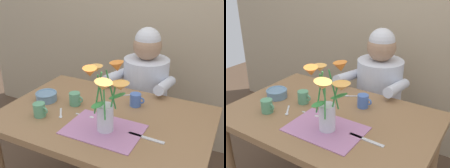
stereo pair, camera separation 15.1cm
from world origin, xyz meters
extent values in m
cube|color=tan|center=(0.00, 1.05, 1.25)|extent=(4.00, 0.10, 2.50)
cube|color=olive|center=(0.00, 0.00, 0.72)|extent=(1.20, 0.80, 0.04)
cylinder|color=olive|center=(-0.54, 0.34, 0.35)|extent=(0.06, 0.06, 0.70)
cylinder|color=olive|center=(0.54, 0.34, 0.35)|extent=(0.06, 0.06, 0.70)
cylinder|color=#4C4C56|center=(0.03, 0.62, 0.20)|extent=(0.30, 0.30, 0.40)
cylinder|color=silver|center=(0.03, 0.62, 0.65)|extent=(0.34, 0.34, 0.50)
sphere|color=#A37A5B|center=(0.03, 0.62, 1.00)|extent=(0.21, 0.21, 0.21)
sphere|color=silver|center=(0.03, 0.62, 1.04)|extent=(0.19, 0.19, 0.19)
cylinder|color=silver|center=(-0.16, 0.48, 0.78)|extent=(0.07, 0.33, 0.12)
cylinder|color=silver|center=(0.22, 0.48, 0.78)|extent=(0.07, 0.33, 0.12)
cube|color=#B275A3|center=(0.07, -0.14, 0.74)|extent=(0.40, 0.28, 0.00)
cylinder|color=silver|center=(0.08, -0.14, 0.81)|extent=(0.09, 0.09, 0.15)
cylinder|color=#388E42|center=(0.12, -0.13, 0.92)|extent=(0.02, 0.06, 0.15)
cone|color=#EFA84C|center=(0.15, -0.12, 1.00)|extent=(0.12, 0.12, 0.04)
sphere|color=#E5D14C|center=(0.15, -0.12, 1.00)|extent=(0.02, 0.02, 0.02)
cylinder|color=#388E42|center=(0.09, -0.09, 0.95)|extent=(0.05, 0.03, 0.22)
cone|color=orange|center=(0.10, -0.04, 1.06)|extent=(0.10, 0.10, 0.06)
sphere|color=#E5D14C|center=(0.10, -0.04, 1.07)|extent=(0.02, 0.02, 0.02)
cylinder|color=#388E42|center=(0.04, -0.11, 0.95)|extent=(0.01, 0.07, 0.20)
cone|color=#EFA84C|center=(0.00, -0.08, 1.05)|extent=(0.10, 0.10, 0.03)
sphere|color=#E5D14C|center=(0.00, -0.08, 1.06)|extent=(0.02, 0.02, 0.02)
cylinder|color=#388E42|center=(0.05, -0.17, 0.96)|extent=(0.05, 0.01, 0.23)
cone|color=orange|center=(0.03, -0.19, 1.08)|extent=(0.10, 0.10, 0.05)
sphere|color=#E5D14C|center=(0.03, -0.19, 1.08)|extent=(0.02, 0.02, 0.02)
cylinder|color=#388E42|center=(0.10, -0.18, 0.94)|extent=(0.05, 0.07, 0.18)
cone|color=#EFA84C|center=(0.11, -0.22, 1.03)|extent=(0.11, 0.10, 0.05)
sphere|color=#E5D14C|center=(0.11, -0.22, 1.04)|extent=(0.02, 0.02, 0.02)
ellipsoid|color=#388E42|center=(0.13, -0.11, 0.94)|extent=(0.10, 0.08, 0.04)
ellipsoid|color=#388E42|center=(0.07, -0.20, 0.92)|extent=(0.05, 0.09, 0.02)
cylinder|color=#6689A8|center=(-0.42, 0.00, 0.77)|extent=(0.13, 0.13, 0.05)
torus|color=#6689A8|center=(-0.42, 0.00, 0.79)|extent=(0.14, 0.14, 0.01)
cube|color=silver|center=(0.29, -0.11, 0.74)|extent=(0.19, 0.02, 0.00)
cylinder|color=#569970|center=(-0.32, -0.17, 0.78)|extent=(0.07, 0.07, 0.08)
torus|color=#569970|center=(-0.29, -0.17, 0.78)|extent=(0.04, 0.01, 0.04)
cylinder|color=#569970|center=(-0.22, 0.03, 0.78)|extent=(0.07, 0.07, 0.08)
torus|color=#569970|center=(-0.18, 0.03, 0.78)|extent=(0.04, 0.01, 0.04)
cylinder|color=#476BB7|center=(0.12, 0.19, 0.78)|extent=(0.07, 0.07, 0.08)
torus|color=#476BB7|center=(0.15, 0.19, 0.78)|extent=(0.04, 0.01, 0.04)
cube|color=silver|center=(-0.10, -0.06, 0.74)|extent=(0.10, 0.01, 0.00)
ellipsoid|color=silver|center=(-0.05, -0.06, 0.74)|extent=(0.03, 0.02, 0.01)
cube|color=silver|center=(0.01, 0.29, 0.74)|extent=(0.09, 0.06, 0.00)
ellipsoid|color=silver|center=(-0.04, 0.26, 0.74)|extent=(0.03, 0.03, 0.01)
cube|color=silver|center=(-0.24, -0.09, 0.74)|extent=(0.07, 0.09, 0.00)
ellipsoid|color=silver|center=(-0.21, -0.14, 0.74)|extent=(0.03, 0.03, 0.01)
camera|label=1|loc=(0.64, -1.19, 1.52)|focal=43.29mm
camera|label=2|loc=(0.78, -1.12, 1.52)|focal=43.29mm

